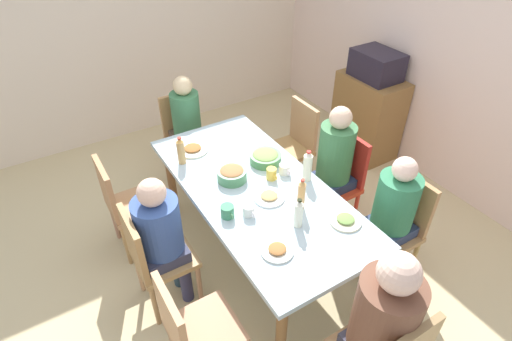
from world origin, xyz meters
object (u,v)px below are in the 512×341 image
object	(u,v)px
dining_table	(256,195)
cup_3	(249,210)
person_5	(392,211)
chair_7	(294,142)
chair_2	(192,330)
bottle_2	(181,151)
plate_1	(345,220)
side_cabinet	(367,116)
chair_5	(396,223)
plate_3	(193,149)
microwave	(377,65)
cup_1	(285,169)
plate_0	(269,197)
bottle_0	(308,166)
person_1	(161,233)
chair_3	(185,133)
chair_1	(152,255)
cup_2	(272,174)
bottle_3	(299,214)
bowl_1	(232,174)
person_0	(382,319)
person_6	(333,161)
person_3	(187,123)
bottle_1	(301,195)
chair_4	(124,202)
cup_0	(228,211)
chair_6	(339,177)
bowl_0	(265,157)

from	to	relation	value
dining_table	cup_3	world-z (taller)	cup_3
person_5	chair_7	bearing A→B (deg)	176.00
chair_2	bottle_2	world-z (taller)	bottle_2
plate_1	side_cabinet	world-z (taller)	side_cabinet
chair_5	plate_3	bearing A→B (deg)	-142.11
plate_3	microwave	xyz separation A→B (m)	(-0.06, 2.10, 0.26)
chair_2	cup_3	world-z (taller)	chair_2
chair_5	cup_1	world-z (taller)	chair_5
chair_7	bottle_2	size ratio (longest dim) A/B	3.82
plate_0	bottle_0	xyz separation A→B (m)	(-0.04, 0.36, 0.11)
person_1	chair_3	bearing A→B (deg)	151.25
chair_3	chair_7	size ratio (longest dim) A/B	1.00
chair_3	chair_1	bearing A→B (deg)	-31.61
cup_2	bottle_3	bearing A→B (deg)	-13.91
chair_7	person_1	bearing A→B (deg)	-67.53
bowl_1	microwave	world-z (taller)	microwave
person_0	chair_7	distance (m)	2.12
person_6	bottle_0	xyz separation A→B (m)	(0.12, -0.38, 0.17)
cup_1	person_3	bearing A→B (deg)	-167.60
cup_2	chair_5	bearing A→B (deg)	45.57
bottle_1	cup_3	bearing A→B (deg)	-110.68
chair_1	chair_4	world-z (taller)	same
plate_3	chair_5	bearing A→B (deg)	37.89
plate_0	chair_2	bearing A→B (deg)	-59.74
dining_table	chair_1	size ratio (longest dim) A/B	2.19
chair_2	side_cabinet	size ratio (longest dim) A/B	1.00
plate_0	cup_1	size ratio (longest dim) A/B	1.84
chair_4	chair_5	size ratio (longest dim) A/B	1.00
plate_3	bottle_0	bearing A→B (deg)	35.38
person_5	cup_2	xyz separation A→B (m)	(-0.68, -0.60, 0.13)
chair_3	plate_1	xyz separation A→B (m)	(1.99, 0.32, 0.27)
chair_5	cup_0	size ratio (longest dim) A/B	7.14
cup_0	cup_3	xyz separation A→B (m)	(0.06, 0.13, -0.01)
person_3	cup_3	world-z (taller)	person_3
person_3	bottle_3	distance (m)	1.77
chair_3	plate_3	distance (m)	0.76
bottle_1	plate_1	bearing A→B (deg)	33.33
person_6	cup_2	bearing A→B (deg)	-91.88
chair_4	chair_7	size ratio (longest dim) A/B	1.00
person_1	chair_4	world-z (taller)	person_1
person_5	bottle_3	xyz separation A→B (m)	(-0.17, -0.72, 0.19)
cup_1	bottle_2	size ratio (longest dim) A/B	0.51
person_5	plate_1	bearing A→B (deg)	-94.27
chair_2	plate_0	bearing A→B (deg)	120.26
plate_1	bottle_1	bearing A→B (deg)	-146.67
bottle_1	chair_5	bearing A→B (deg)	66.86
chair_6	plate_3	size ratio (longest dim) A/B	3.51
chair_1	bowl_0	world-z (taller)	chair_1
cup_1	side_cabinet	xyz separation A→B (m)	(-0.72, 1.62, -0.36)
person_5	microwave	distance (m)	1.85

